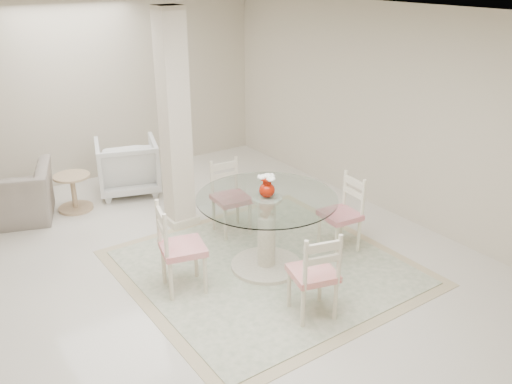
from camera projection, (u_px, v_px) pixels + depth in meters
ground at (196, 277)px, 5.84m from camera, size 7.00×7.00×0.00m
room_shell at (187, 109)px, 5.12m from camera, size 6.02×7.02×2.71m
column at (175, 122)px, 6.56m from camera, size 0.30×0.30×2.70m
area_rug at (266, 267)px, 6.02m from camera, size 2.92×2.92×0.02m
dining_table at (267, 233)px, 5.85m from camera, size 1.49×1.49×0.86m
red_vase at (267, 186)px, 5.64m from camera, size 0.19×0.18×0.26m
dining_chair_east at (345, 208)px, 6.23m from camera, size 0.44×0.44×1.00m
dining_chair_north at (229, 192)px, 6.65m from camera, size 0.45×0.45×1.02m
dining_chair_west at (176, 242)px, 5.40m from camera, size 0.52×0.52×1.07m
dining_chair_south at (316, 269)px, 4.97m from camera, size 0.50×0.50×1.02m
recliner_taupe at (7, 195)px, 6.99m from camera, size 1.37×1.29×0.72m
armchair_white at (128, 166)px, 7.89m from camera, size 1.08×1.09×0.79m
side_table at (74, 194)px, 7.37m from camera, size 0.48×0.48×0.50m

